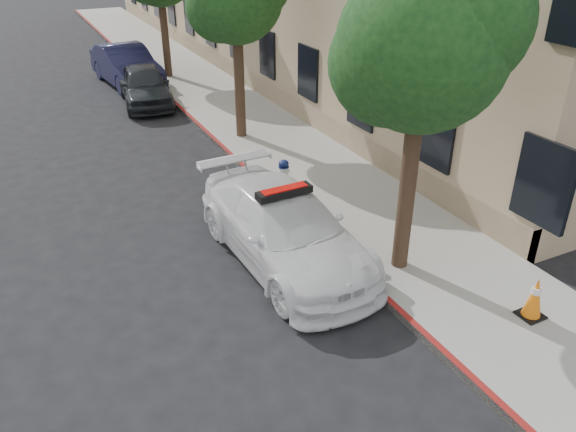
% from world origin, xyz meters
% --- Properties ---
extents(ground, '(120.00, 120.00, 0.00)m').
position_xyz_m(ground, '(0.00, 0.00, 0.00)').
color(ground, black).
rests_on(ground, ground).
extents(sidewalk, '(3.20, 50.00, 0.15)m').
position_xyz_m(sidewalk, '(3.60, 10.00, 0.07)').
color(sidewalk, gray).
rests_on(sidewalk, ground).
extents(curb_strip, '(0.12, 50.00, 0.15)m').
position_xyz_m(curb_strip, '(2.06, 10.00, 0.07)').
color(curb_strip, maroon).
rests_on(curb_strip, ground).
extents(tree_near, '(2.92, 2.82, 5.62)m').
position_xyz_m(tree_near, '(2.93, -2.01, 4.27)').
color(tree_near, black).
rests_on(tree_near, sidewalk).
extents(police_car, '(2.20, 5.00, 1.58)m').
position_xyz_m(police_car, '(1.10, -0.66, 0.72)').
color(police_car, white).
rests_on(police_car, ground).
extents(parked_car_mid, '(2.09, 4.22, 1.38)m').
position_xyz_m(parked_car_mid, '(1.20, 10.95, 0.69)').
color(parked_car_mid, black).
rests_on(parked_car_mid, ground).
extents(parked_car_far, '(2.15, 4.84, 1.54)m').
position_xyz_m(parked_car_far, '(1.20, 13.89, 0.77)').
color(parked_car_far, '#151534').
rests_on(parked_car_far, ground).
extents(fire_hydrant, '(0.34, 0.31, 0.79)m').
position_xyz_m(fire_hydrant, '(2.35, 1.93, 0.54)').
color(fire_hydrant, silver).
rests_on(fire_hydrant, sidewalk).
extents(traffic_cone, '(0.40, 0.40, 0.76)m').
position_xyz_m(traffic_cone, '(3.92, -4.27, 0.52)').
color(traffic_cone, black).
rests_on(traffic_cone, sidewalk).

